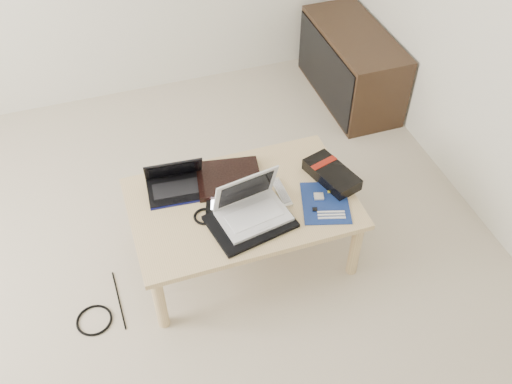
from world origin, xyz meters
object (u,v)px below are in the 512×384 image
object	(u,v)px
coffee_table	(242,208)
media_cabinet	(350,65)
white_laptop	(251,207)
netbook	(176,183)
gpu_box	(332,174)

from	to	relation	value
coffee_table	media_cabinet	bearing A→B (deg)	44.79
coffee_table	white_laptop	bearing A→B (deg)	-83.91
media_cabinet	coffee_table	bearing A→B (deg)	-135.21
netbook	white_laptop	world-z (taller)	white_laptop
gpu_box	media_cabinet	bearing A→B (deg)	59.75
white_laptop	gpu_box	bearing A→B (deg)	13.52
media_cabinet	netbook	size ratio (longest dim) A/B	2.98
coffee_table	gpu_box	size ratio (longest dim) A/B	3.35
media_cabinet	white_laptop	world-z (taller)	white_laptop
media_cabinet	netbook	bearing A→B (deg)	-146.60
netbook	white_laptop	bearing A→B (deg)	-44.64
white_laptop	gpu_box	xyz separation A→B (m)	(0.47, 0.11, -0.03)
coffee_table	media_cabinet	distance (m)	1.60
media_cabinet	gpu_box	bearing A→B (deg)	-120.25
netbook	gpu_box	world-z (taller)	netbook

